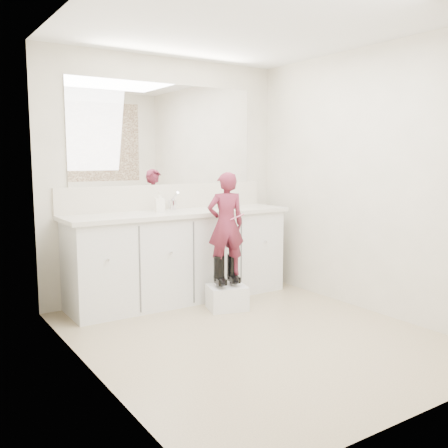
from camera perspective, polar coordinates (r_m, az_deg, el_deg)
floor at (r=4.09m, az=3.36°, el=-12.57°), size 3.00×3.00×0.00m
ceiling at (r=3.97m, az=3.65°, el=22.03°), size 3.00×3.00×0.00m
wall_back at (r=5.13m, az=-6.63°, el=5.19°), size 2.60×0.00×2.60m
wall_front at (r=2.80m, az=22.24°, el=2.75°), size 2.60×0.00×2.60m
wall_left at (r=3.24m, az=-15.27°, el=3.63°), size 0.00×3.00×3.00m
wall_right at (r=4.74m, az=16.23°, el=4.75°), size 0.00×3.00×3.00m
vanity_cabinet at (r=4.98m, az=-5.07°, el=-3.86°), size 2.20×0.55×0.85m
countertop at (r=4.90m, az=-5.05°, el=1.22°), size 2.28×0.58×0.04m
backsplash at (r=5.13m, az=-6.52°, el=3.12°), size 2.28×0.03×0.25m
mirror at (r=5.12m, az=-6.65°, el=10.11°), size 2.00×0.02×1.00m
dot_panel at (r=2.81m, az=22.53°, el=11.96°), size 2.00×0.01×1.20m
faucet at (r=5.03m, az=-5.95°, el=2.19°), size 0.08×0.08×0.10m
cup at (r=5.17m, az=-0.39°, el=2.31°), size 0.12×0.12×0.09m
soap_bottle at (r=4.86m, az=-7.36°, el=2.53°), size 0.11×0.11×0.19m
step_stool at (r=4.72m, az=0.34°, el=-8.39°), size 0.41×0.37×0.22m
boot_left at (r=4.63m, az=-0.57°, el=-5.42°), size 0.15×0.21×0.29m
boot_right at (r=4.71m, az=0.97°, el=-5.20°), size 0.15×0.21×0.29m
toddler at (r=4.59m, az=0.21°, el=-0.02°), size 0.40×0.32×0.96m
toothbrush at (r=4.56m, az=1.50°, el=0.81°), size 0.13×0.05×0.06m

